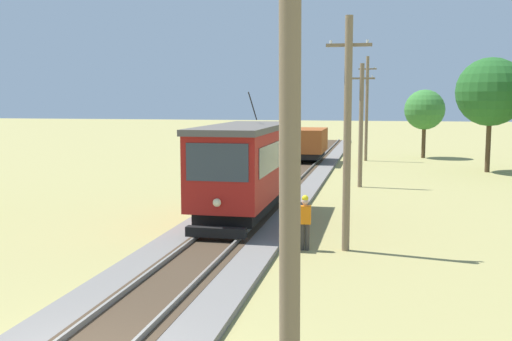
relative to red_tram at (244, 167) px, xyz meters
name	(u,v)px	position (x,y,z in m)	size (l,w,h in m)	color
red_tram	(244,167)	(0.00, 0.00, 0.00)	(2.60, 8.54, 4.79)	maroon
freight_car	(309,143)	(0.00, 22.01, -0.64)	(2.40, 5.20, 2.31)	#93471E
utility_pole_foreground	(290,158)	(4.17, -16.14, 1.96)	(1.40, 0.54, 8.11)	#7A664C
utility_pole_near_tram	(347,133)	(4.17, -3.88, 1.57)	(1.40, 0.48, 7.34)	#7A664C
utility_pole_mid	(361,124)	(4.17, 10.53, 1.28)	(1.40, 0.30, 6.75)	#7A664C
utility_pole_far	(367,108)	(4.17, 25.02, 1.98)	(1.40, 0.31, 8.15)	#7A664C
gravel_pile	(253,150)	(-4.99, 25.30, -1.51)	(2.23, 2.23, 1.37)	gray
track_worker	(305,220)	(2.88, -3.98, -1.21)	(0.40, 0.27, 1.78)	#38332D
tree_left_near	(425,110)	(8.79, 28.41, 1.77)	(3.29, 3.29, 5.63)	#4C3823
tree_left_far	(491,92)	(12.26, 19.13, 3.10)	(4.50, 4.50, 7.56)	#4C3823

